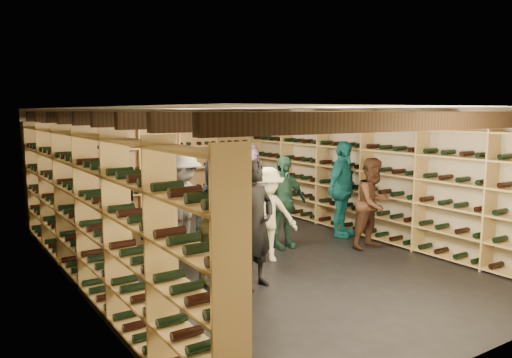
{
  "coord_description": "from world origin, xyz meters",
  "views": [
    {
      "loc": [
        -4.26,
        -6.63,
        2.35
      ],
      "look_at": [
        0.23,
        0.2,
        1.24
      ],
      "focal_mm": 35.0,
      "sensor_mm": 36.0,
      "label": 1
    }
  ],
  "objects_px": {
    "person_8": "(373,203)",
    "person_2": "(222,221)",
    "crate_stack_left": "(131,230)",
    "person_0": "(120,224)",
    "person_11": "(247,191)",
    "person_1": "(256,224)",
    "crate_stack_right": "(158,220)",
    "person_6": "(218,209)",
    "person_3": "(267,215)",
    "person_9": "(183,203)",
    "crate_loose": "(225,220)",
    "person_7": "(240,219)",
    "person_10": "(283,202)",
    "person_4": "(342,189)"
  },
  "relations": [
    {
      "from": "crate_stack_left",
      "to": "person_11",
      "type": "bearing_deg",
      "value": -23.5
    },
    {
      "from": "person_1",
      "to": "person_9",
      "type": "xyz_separation_m",
      "value": [
        -0.11,
        2.0,
        -0.02
      ]
    },
    {
      "from": "person_0",
      "to": "person_11",
      "type": "bearing_deg",
      "value": -7.75
    },
    {
      "from": "crate_stack_right",
      "to": "person_3",
      "type": "relative_size",
      "value": 0.36
    },
    {
      "from": "person_4",
      "to": "person_6",
      "type": "bearing_deg",
      "value": 158.41
    },
    {
      "from": "crate_stack_left",
      "to": "person_6",
      "type": "bearing_deg",
      "value": -64.72
    },
    {
      "from": "crate_stack_left",
      "to": "person_8",
      "type": "distance_m",
      "value": 4.29
    },
    {
      "from": "person_0",
      "to": "person_10",
      "type": "relative_size",
      "value": 0.93
    },
    {
      "from": "person_4",
      "to": "person_9",
      "type": "xyz_separation_m",
      "value": [
        -3.0,
        0.57,
        -0.06
      ]
    },
    {
      "from": "person_4",
      "to": "person_11",
      "type": "relative_size",
      "value": 1.0
    },
    {
      "from": "person_1",
      "to": "crate_stack_right",
      "type": "bearing_deg",
      "value": 70.94
    },
    {
      "from": "person_3",
      "to": "person_11",
      "type": "xyz_separation_m",
      "value": [
        0.47,
        1.33,
        0.16
      ]
    },
    {
      "from": "person_3",
      "to": "person_9",
      "type": "bearing_deg",
      "value": 151.55
    },
    {
      "from": "person_4",
      "to": "person_2",
      "type": "bearing_deg",
      "value": 173.19
    },
    {
      "from": "person_1",
      "to": "person_11",
      "type": "height_order",
      "value": "person_11"
    },
    {
      "from": "crate_stack_right",
      "to": "person_4",
      "type": "xyz_separation_m",
      "value": [
        2.83,
        -2.13,
        0.65
      ]
    },
    {
      "from": "crate_stack_right",
      "to": "person_3",
      "type": "height_order",
      "value": "person_3"
    },
    {
      "from": "person_9",
      "to": "person_8",
      "type": "bearing_deg",
      "value": -35.38
    },
    {
      "from": "person_3",
      "to": "person_6",
      "type": "distance_m",
      "value": 0.78
    },
    {
      "from": "person_0",
      "to": "person_4",
      "type": "relative_size",
      "value": 0.82
    },
    {
      "from": "person_6",
      "to": "person_8",
      "type": "bearing_deg",
      "value": -9.44
    },
    {
      "from": "person_2",
      "to": "person_9",
      "type": "height_order",
      "value": "person_2"
    },
    {
      "from": "person_3",
      "to": "person_9",
      "type": "xyz_separation_m",
      "value": [
        -0.92,
        1.09,
        0.1
      ]
    },
    {
      "from": "crate_stack_right",
      "to": "person_4",
      "type": "distance_m",
      "value": 3.6
    },
    {
      "from": "person_7",
      "to": "person_9",
      "type": "bearing_deg",
      "value": 129.89
    },
    {
      "from": "crate_loose",
      "to": "person_10",
      "type": "distance_m",
      "value": 2.22
    },
    {
      "from": "person_8",
      "to": "person_0",
      "type": "bearing_deg",
      "value": 161.29
    },
    {
      "from": "person_0",
      "to": "person_6",
      "type": "xyz_separation_m",
      "value": [
        1.51,
        -0.18,
        0.09
      ]
    },
    {
      "from": "person_3",
      "to": "person_6",
      "type": "xyz_separation_m",
      "value": [
        -0.64,
        0.44,
        0.08
      ]
    },
    {
      "from": "crate_stack_right",
      "to": "person_10",
      "type": "distance_m",
      "value": 2.65
    },
    {
      "from": "person_0",
      "to": "person_9",
      "type": "bearing_deg",
      "value": -1.63
    },
    {
      "from": "crate_loose",
      "to": "person_0",
      "type": "distance_m",
      "value": 3.54
    },
    {
      "from": "crate_stack_right",
      "to": "person_9",
      "type": "relative_size",
      "value": 0.32
    },
    {
      "from": "crate_stack_left",
      "to": "person_4",
      "type": "height_order",
      "value": "person_4"
    },
    {
      "from": "person_1",
      "to": "person_8",
      "type": "distance_m",
      "value": 2.82
    },
    {
      "from": "person_4",
      "to": "person_11",
      "type": "distance_m",
      "value": 1.8
    },
    {
      "from": "person_8",
      "to": "person_2",
      "type": "bearing_deg",
      "value": 175.42
    },
    {
      "from": "person_7",
      "to": "person_8",
      "type": "distance_m",
      "value": 2.54
    },
    {
      "from": "person_3",
      "to": "person_7",
      "type": "distance_m",
      "value": 0.58
    },
    {
      "from": "person_0",
      "to": "person_6",
      "type": "height_order",
      "value": "person_6"
    },
    {
      "from": "person_4",
      "to": "person_9",
      "type": "bearing_deg",
      "value": 145.83
    },
    {
      "from": "person_3",
      "to": "person_4",
      "type": "bearing_deg",
      "value": 35.66
    },
    {
      "from": "person_2",
      "to": "person_3",
      "type": "bearing_deg",
      "value": -1.8
    },
    {
      "from": "person_2",
      "to": "crate_stack_left",
      "type": "bearing_deg",
      "value": 76.08
    },
    {
      "from": "crate_loose",
      "to": "crate_stack_right",
      "type": "bearing_deg",
      "value": 177.09
    },
    {
      "from": "person_9",
      "to": "person_10",
      "type": "xyz_separation_m",
      "value": [
        1.58,
        -0.61,
        -0.05
      ]
    },
    {
      "from": "person_3",
      "to": "person_6",
      "type": "height_order",
      "value": "person_6"
    },
    {
      "from": "person_3",
      "to": "person_10",
      "type": "height_order",
      "value": "person_10"
    },
    {
      "from": "person_1",
      "to": "person_8",
      "type": "height_order",
      "value": "person_1"
    },
    {
      "from": "person_8",
      "to": "person_11",
      "type": "height_order",
      "value": "person_11"
    }
  ]
}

